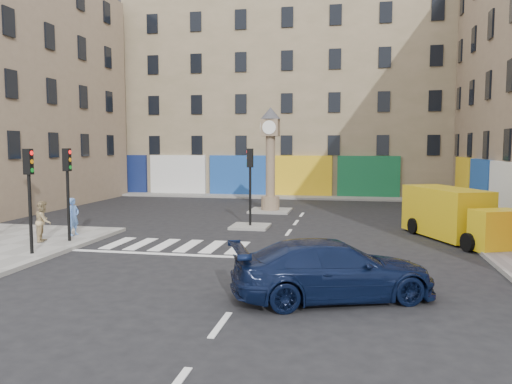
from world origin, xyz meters
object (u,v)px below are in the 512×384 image
(clock_pillar, at_px, (270,153))
(yellow_van, at_px, (454,215))
(traffic_light_left_near, at_px, (29,184))
(traffic_light_island, at_px, (250,174))
(pedestrian_blue, at_px, (74,217))
(navy_sedan, at_px, (333,270))
(traffic_light_left_far, at_px, (67,179))
(pedestrian_tan, at_px, (43,221))

(clock_pillar, xyz_separation_m, yellow_van, (9.02, -7.43, -2.48))
(traffic_light_left_near, height_order, traffic_light_island, traffic_light_left_near)
(pedestrian_blue, bearing_deg, navy_sedan, -108.97)
(traffic_light_left_far, xyz_separation_m, traffic_light_island, (6.30, 5.40, -0.03))
(navy_sedan, bearing_deg, traffic_light_left_near, 54.13)
(pedestrian_blue, bearing_deg, yellow_van, -69.29)
(yellow_van, bearing_deg, traffic_light_island, 147.79)
(navy_sedan, bearing_deg, yellow_van, -48.17)
(navy_sedan, distance_m, pedestrian_blue, 12.87)
(pedestrian_blue, xyz_separation_m, pedestrian_tan, (-0.42, -1.48, 0.01))
(traffic_light_left_far, relative_size, navy_sedan, 0.70)
(navy_sedan, distance_m, yellow_van, 10.28)
(traffic_light_left_far, xyz_separation_m, clock_pillar, (6.30, 11.40, 0.93))
(pedestrian_blue, bearing_deg, clock_pillar, -22.96)
(traffic_light_island, xyz_separation_m, pedestrian_blue, (-6.81, -4.21, -1.64))
(traffic_light_left_far, height_order, traffic_light_island, traffic_light_left_far)
(traffic_light_island, distance_m, navy_sedan, 11.60)
(clock_pillar, bearing_deg, traffic_light_left_near, -114.55)
(traffic_light_left_near, relative_size, navy_sedan, 0.70)
(clock_pillar, distance_m, pedestrian_blue, 12.54)
(traffic_light_left_near, xyz_separation_m, clock_pillar, (6.30, 13.80, 0.93))
(yellow_van, bearing_deg, pedestrian_tan, 171.51)
(navy_sedan, xyz_separation_m, pedestrian_blue, (-11.17, 6.38, 0.18))
(pedestrian_blue, bearing_deg, pedestrian_tan, 174.88)
(clock_pillar, relative_size, navy_sedan, 1.16)
(pedestrian_blue, height_order, pedestrian_tan, pedestrian_tan)
(navy_sedan, bearing_deg, traffic_light_left_far, 42.84)
(traffic_light_left_near, bearing_deg, clock_pillar, 65.45)
(pedestrian_tan, bearing_deg, navy_sedan, -133.38)
(traffic_light_left_near, relative_size, traffic_light_island, 1.00)
(traffic_light_left_near, xyz_separation_m, pedestrian_tan, (-0.94, 2.11, -1.66))
(clock_pillar, xyz_separation_m, navy_sedan, (4.36, -16.59, -2.78))
(traffic_light_left_near, distance_m, pedestrian_tan, 2.84)
(traffic_light_left_far, distance_m, traffic_light_island, 8.30)
(traffic_light_left_far, height_order, navy_sedan, traffic_light_left_far)
(yellow_van, bearing_deg, clock_pillar, 117.37)
(traffic_light_left_near, xyz_separation_m, yellow_van, (15.32, 6.36, -1.56))
(clock_pillar, relative_size, pedestrian_tan, 3.76)
(navy_sedan, height_order, pedestrian_blue, pedestrian_blue)
(traffic_light_island, xyz_separation_m, navy_sedan, (4.36, -10.59, -1.83))
(traffic_light_left_near, distance_m, navy_sedan, 11.18)
(traffic_light_island, relative_size, pedestrian_blue, 2.32)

